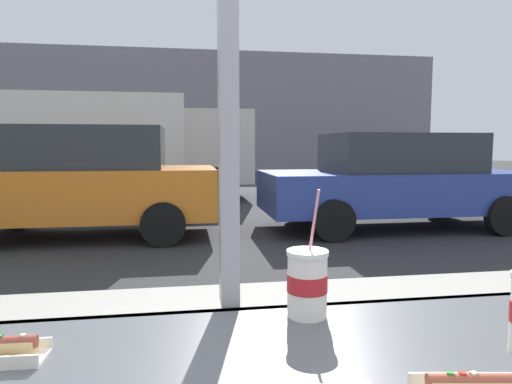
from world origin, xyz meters
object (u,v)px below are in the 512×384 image
(soda_cup_left, at_px, (307,282))
(box_truck, at_px, (107,142))
(parked_car_orange, at_px, (85,182))
(parked_car_blue, at_px, (396,180))

(soda_cup_left, distance_m, box_truck, 11.50)
(soda_cup_left, relative_size, parked_car_orange, 0.08)
(box_truck, bearing_deg, parked_car_orange, -84.85)
(parked_car_blue, bearing_deg, box_truck, 138.17)
(soda_cup_left, relative_size, parked_car_blue, 0.07)
(parked_car_blue, bearing_deg, parked_car_orange, -180.00)
(soda_cup_left, distance_m, parked_car_blue, 7.07)
(parked_car_orange, distance_m, parked_car_blue, 5.16)
(parked_car_orange, bearing_deg, soda_cup_left, -73.62)
(parked_car_blue, bearing_deg, soda_cup_left, -118.02)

